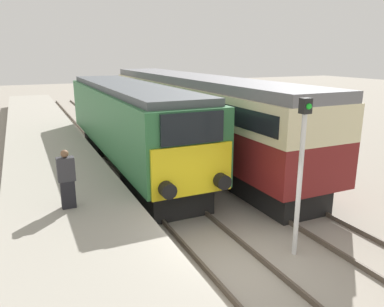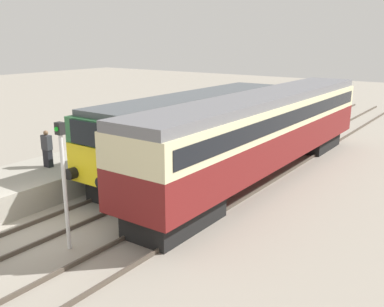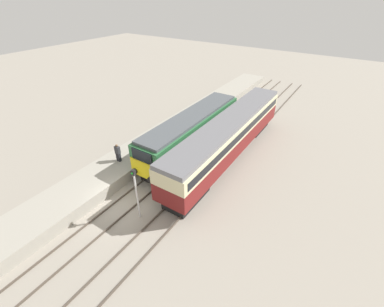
{
  "view_description": "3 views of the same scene",
  "coord_description": "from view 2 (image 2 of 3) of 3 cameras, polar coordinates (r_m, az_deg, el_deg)",
  "views": [
    {
      "loc": [
        -4.25,
        -6.72,
        4.95
      ],
      "look_at": [
        0.0,
        2.48,
        2.22
      ],
      "focal_mm": 35.0,
      "sensor_mm": 36.0,
      "label": 1
    },
    {
      "loc": [
        11.76,
        -7.61,
        6.28
      ],
      "look_at": [
        1.7,
        6.48,
        1.6
      ],
      "focal_mm": 40.0,
      "sensor_mm": 36.0,
      "label": 2
    },
    {
      "loc": [
        11.45,
        -8.51,
        13.21
      ],
      "look_at": [
        1.7,
        6.48,
        1.6
      ],
      "focal_mm": 24.0,
      "sensor_mm": 36.0,
      "label": 3
    }
  ],
  "objects": [
    {
      "name": "platform_left",
      "position": [
        22.45,
        -8.15,
        0.03
      ],
      "size": [
        3.5,
        50.0,
        0.98
      ],
      "color": "#9E998C",
      "rests_on": "ground_plane"
    },
    {
      "name": "rails_near_track",
      "position": [
        18.33,
        -7.06,
        -4.8
      ],
      "size": [
        1.51,
        60.0,
        0.14
      ],
      "color": "#4C4238",
      "rests_on": "ground_plane"
    },
    {
      "name": "ground_plane",
      "position": [
        15.35,
        -19.91,
        -9.99
      ],
      "size": [
        120.0,
        120.0,
        0.0
      ],
      "primitive_type": "plane",
      "color": "gray"
    },
    {
      "name": "passenger_carriage",
      "position": [
        19.72,
        9.72,
        3.49
      ],
      "size": [
        2.75,
        17.76,
        3.92
      ],
      "color": "black",
      "rests_on": "ground_plane"
    },
    {
      "name": "person_on_platform",
      "position": [
        19.02,
        -18.75,
        0.57
      ],
      "size": [
        0.44,
        0.26,
        1.58
      ],
      "color": "black",
      "rests_on": "platform_left"
    },
    {
      "name": "signal_post",
      "position": [
        13.18,
        -16.76,
        -2.87
      ],
      "size": [
        0.24,
        0.28,
        3.96
      ],
      "color": "silver",
      "rests_on": "ground_plane"
    },
    {
      "name": "rails_far_track",
      "position": [
        16.35,
        1.85,
        -7.2
      ],
      "size": [
        1.5,
        60.0,
        0.14
      ],
      "color": "#4C4238",
      "rests_on": "ground_plane"
    },
    {
      "name": "locomotive",
      "position": [
        20.82,
        0.29,
        3.42
      ],
      "size": [
        2.7,
        13.62,
        3.69
      ],
      "color": "black",
      "rests_on": "ground_plane"
    }
  ]
}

